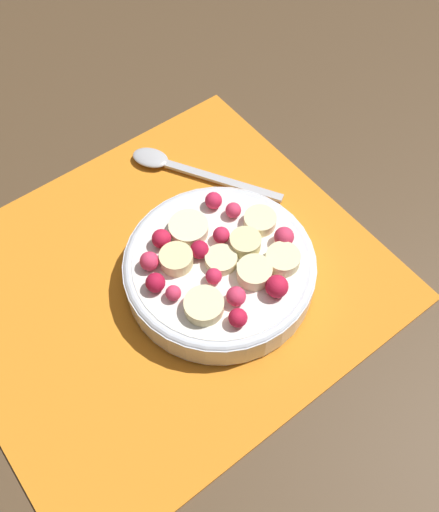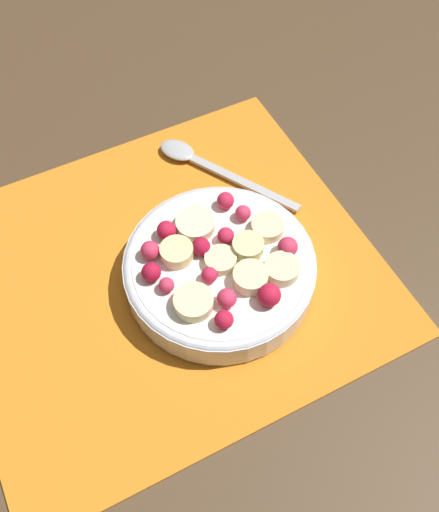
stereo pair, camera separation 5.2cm
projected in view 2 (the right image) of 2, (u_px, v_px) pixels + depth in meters
name	position (u px, v px, depth m)	size (l,w,h in m)	color
ground_plane	(167.00, 272.00, 0.56)	(3.00, 3.00, 0.00)	#4C3823
placemat	(167.00, 270.00, 0.56)	(0.40, 0.36, 0.01)	orange
fruit_bowl	(220.00, 267.00, 0.53)	(0.18, 0.18, 0.05)	silver
spoon	(200.00, 161.00, 0.63)	(0.11, 0.16, 0.01)	#B2B2B7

